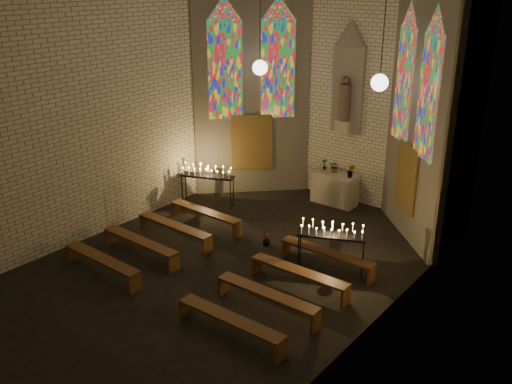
% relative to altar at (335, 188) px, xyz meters
% --- Properties ---
extents(floor, '(12.00, 12.00, 0.00)m').
position_rel_altar_xyz_m(floor, '(0.00, -5.45, -0.50)').
color(floor, black).
rests_on(floor, ground).
extents(room, '(8.22, 12.43, 7.00)m').
position_rel_altar_xyz_m(room, '(-0.00, -2.08, 3.22)').
color(room, '#EBE3C4').
rests_on(room, ground).
extents(altar, '(1.40, 0.60, 1.00)m').
position_rel_altar_xyz_m(altar, '(0.00, 0.00, 0.00)').
color(altar, beige).
rests_on(altar, ground).
extents(flower_vase_left, '(0.19, 0.14, 0.35)m').
position_rel_altar_xyz_m(flower_vase_left, '(-0.46, 0.09, 0.67)').
color(flower_vase_left, '#4C723F').
rests_on(flower_vase_left, altar).
extents(flower_vase_center, '(0.40, 0.37, 0.37)m').
position_rel_altar_xyz_m(flower_vase_center, '(-0.06, 0.05, 0.69)').
color(flower_vase_center, '#4C723F').
rests_on(flower_vase_center, altar).
extents(flower_vase_right, '(0.25, 0.22, 0.41)m').
position_rel_altar_xyz_m(flower_vase_right, '(0.55, -0.04, 0.71)').
color(flower_vase_right, '#4C723F').
rests_on(flower_vase_right, altar).
extents(aisle_flower_pot, '(0.26, 0.26, 0.37)m').
position_rel_altar_xyz_m(aisle_flower_pot, '(0.11, -3.64, -0.32)').
color(aisle_flower_pot, '#4C723F').
rests_on(aisle_flower_pot, ground).
extents(votive_stand_left, '(1.69, 1.03, 1.23)m').
position_rel_altar_xyz_m(votive_stand_left, '(-3.00, -2.55, 0.55)').
color(votive_stand_left, black).
rests_on(votive_stand_left, ground).
extents(votive_stand_right, '(1.65, 1.04, 1.20)m').
position_rel_altar_xyz_m(votive_stand_right, '(2.15, -3.76, 0.53)').
color(votive_stand_right, black).
rests_on(votive_stand_right, ground).
extents(pew_left_0, '(2.49, 0.39, 0.48)m').
position_rel_altar_xyz_m(pew_left_0, '(-2.02, -3.73, -0.11)').
color(pew_left_0, '#543218').
rests_on(pew_left_0, ground).
extents(pew_right_0, '(2.49, 0.39, 0.48)m').
position_rel_altar_xyz_m(pew_right_0, '(2.02, -3.73, -0.11)').
color(pew_right_0, '#543218').
rests_on(pew_right_0, ground).
extents(pew_left_1, '(2.49, 0.39, 0.48)m').
position_rel_altar_xyz_m(pew_left_1, '(-2.02, -4.93, -0.11)').
color(pew_left_1, '#543218').
rests_on(pew_left_1, ground).
extents(pew_right_1, '(2.49, 0.39, 0.48)m').
position_rel_altar_xyz_m(pew_right_1, '(2.02, -4.93, -0.11)').
color(pew_right_1, '#543218').
rests_on(pew_right_1, ground).
extents(pew_left_2, '(2.49, 0.39, 0.48)m').
position_rel_altar_xyz_m(pew_left_2, '(-2.02, -6.13, -0.11)').
color(pew_left_2, '#543218').
rests_on(pew_left_2, ground).
extents(pew_right_2, '(2.49, 0.39, 0.48)m').
position_rel_altar_xyz_m(pew_right_2, '(2.02, -6.13, -0.11)').
color(pew_right_2, '#543218').
rests_on(pew_right_2, ground).
extents(pew_left_3, '(2.49, 0.39, 0.48)m').
position_rel_altar_xyz_m(pew_left_3, '(-2.02, -7.33, -0.11)').
color(pew_left_3, '#543218').
rests_on(pew_left_3, ground).
extents(pew_right_3, '(2.49, 0.39, 0.48)m').
position_rel_altar_xyz_m(pew_right_3, '(2.02, -7.33, -0.11)').
color(pew_right_3, '#543218').
rests_on(pew_right_3, ground).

